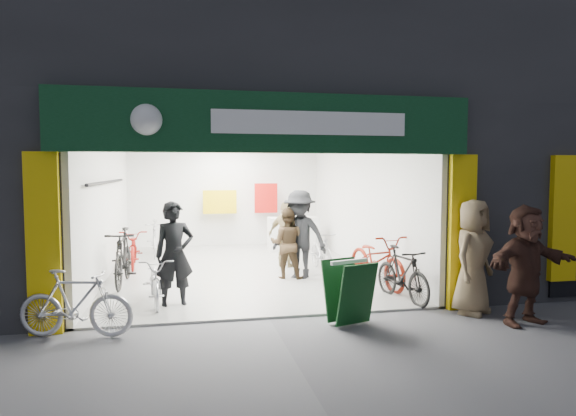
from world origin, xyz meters
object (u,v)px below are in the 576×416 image
object	(u,v)px
bike_right_front	(402,274)
sandwich_board	(349,290)
bike_left_front	(155,281)
pedestrian_near	(473,257)
parked_bike	(76,303)

from	to	relation	value
bike_right_front	sandwich_board	xyz separation A→B (m)	(-1.37, -1.10, 0.03)
bike_left_front	pedestrian_near	size ratio (longest dim) A/B	0.87
pedestrian_near	parked_bike	bearing A→B (deg)	146.10
bike_left_front	bike_right_front	distance (m)	4.36
bike_right_front	pedestrian_near	world-z (taller)	pedestrian_near
sandwich_board	bike_left_front	bearing A→B (deg)	130.87
bike_left_front	parked_bike	distance (m)	1.88
sandwich_board	parked_bike	bearing A→B (deg)	159.36
bike_right_front	pedestrian_near	xyz separation A→B (m)	(0.80, -0.93, 0.44)
pedestrian_near	sandwich_board	distance (m)	2.21
parked_bike	pedestrian_near	world-z (taller)	pedestrian_near
parked_bike	pedestrian_near	size ratio (longest dim) A/B	0.86
parked_bike	pedestrian_near	distance (m)	6.12
bike_right_front	sandwich_board	size ratio (longest dim) A/B	1.72
pedestrian_near	sandwich_board	xyz separation A→B (m)	(-2.17, -0.17, -0.41)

